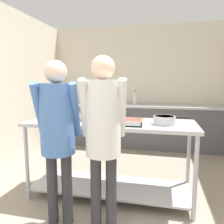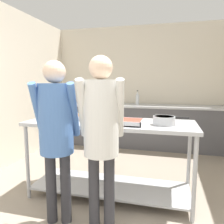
{
  "view_description": "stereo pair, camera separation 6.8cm",
  "coord_description": "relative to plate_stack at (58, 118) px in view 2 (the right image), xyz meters",
  "views": [
    {
      "loc": [
        0.54,
        -0.98,
        1.4
      ],
      "look_at": [
        -0.06,
        1.61,
        1.04
      ],
      "focal_mm": 35.0,
      "sensor_mm": 36.0,
      "label": 1
    },
    {
      "loc": [
        0.61,
        -0.96,
        1.4
      ],
      "look_at": [
        -0.06,
        1.61,
        1.04
      ],
      "focal_mm": 35.0,
      "sensor_mm": 36.0,
      "label": 2
    }
  ],
  "objects": [
    {
      "name": "serving_tray_roast",
      "position": [
        0.38,
        0.11,
        0.01
      ],
      "size": [
        0.42,
        0.31,
        0.05
      ],
      "color": "#ADAFB5",
      "rests_on": "serving_counter"
    },
    {
      "name": "serving_tray_vegetables",
      "position": [
        0.86,
        -0.1,
        0.01
      ],
      "size": [
        0.45,
        0.29,
        0.05
      ],
      "color": "#ADAFB5",
      "rests_on": "serving_counter"
    },
    {
      "name": "water_bottle",
      "position": [
        0.71,
        2.18,
        0.1
      ],
      "size": [
        0.07,
        0.07,
        0.31
      ],
      "color": "silver",
      "rests_on": "back_counter"
    },
    {
      "name": "plate_stack",
      "position": [
        0.0,
        0.0,
        0.0
      ],
      "size": [
        0.28,
        0.28,
        0.04
      ],
      "color": "white",
      "rests_on": "serving_counter"
    },
    {
      "name": "sauce_pan",
      "position": [
        1.31,
        -0.03,
        0.03
      ],
      "size": [
        0.38,
        0.24,
        0.09
      ],
      "color": "#ADAFB5",
      "rests_on": "serving_counter"
    },
    {
      "name": "serving_counter",
      "position": [
        0.68,
        0.02,
        -0.32
      ],
      "size": [
        1.98,
        0.71,
        0.94
      ],
      "color": "#ADAFB5",
      "rests_on": "ground_plane"
    },
    {
      "name": "wall_rear",
      "position": [
        0.73,
        2.6,
        0.37
      ],
      "size": [
        4.07,
        0.06,
        2.65
      ],
      "color": "beige",
      "rests_on": "ground_plane"
    },
    {
      "name": "back_counter",
      "position": [
        0.73,
        2.23,
        -0.5
      ],
      "size": [
        3.91,
        0.65,
        0.91
      ],
      "color": "#4C4C51",
      "rests_on": "ground_plane"
    },
    {
      "name": "wall_left",
      "position": [
        -1.27,
        0.56,
        0.37
      ],
      "size": [
        0.06,
        4.21,
        2.65
      ],
      "color": "beige",
      "rests_on": "ground_plane"
    },
    {
      "name": "guest_serving_left",
      "position": [
        0.76,
        -0.6,
        0.06
      ],
      "size": [
        0.47,
        0.39,
        1.63
      ],
      "color": "#2D2D33",
      "rests_on": "ground_plane"
    },
    {
      "name": "guest_serving_right",
      "position": [
        0.32,
        -0.61,
        0.04
      ],
      "size": [
        0.47,
        0.39,
        1.6
      ],
      "color": "#2D2D33",
      "rests_on": "ground_plane"
    }
  ]
}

